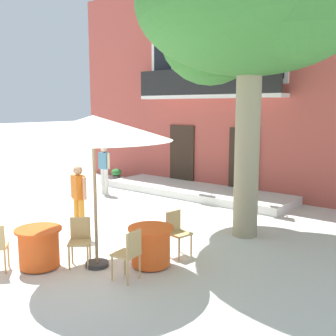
{
  "coord_description": "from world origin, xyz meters",
  "views": [
    {
      "loc": [
        8.26,
        -7.04,
        3.01
      ],
      "look_at": [
        1.31,
        1.58,
        1.3
      ],
      "focal_mm": 42.82,
      "sensor_mm": 36.0,
      "label": 1
    }
  ],
  "objects_px": {
    "plane_tree": "(249,8)",
    "ground_planter_left": "(116,175)",
    "cafe_table_near_tree": "(151,246)",
    "cafe_chair_near_tree_0": "(129,252)",
    "pedestrian_near_entrance": "(79,196)",
    "cafe_umbrella": "(93,129)",
    "cafe_chair_near_tree_1": "(177,230)",
    "pedestrian_mid_plaza": "(104,167)",
    "cafe_table_middle": "(39,247)",
    "cafe_chair_middle_0": "(80,238)"
  },
  "relations": [
    {
      "from": "plane_tree",
      "to": "cafe_chair_near_tree_1",
      "type": "distance_m",
      "value": 5.06
    },
    {
      "from": "cafe_chair_near_tree_1",
      "to": "pedestrian_near_entrance",
      "type": "bearing_deg",
      "value": -170.87
    },
    {
      "from": "cafe_table_middle",
      "to": "cafe_umbrella",
      "type": "bearing_deg",
      "value": 41.46
    },
    {
      "from": "cafe_table_near_tree",
      "to": "cafe_chair_middle_0",
      "type": "height_order",
      "value": "cafe_chair_middle_0"
    },
    {
      "from": "plane_tree",
      "to": "pedestrian_mid_plaza",
      "type": "height_order",
      "value": "plane_tree"
    },
    {
      "from": "cafe_chair_near_tree_0",
      "to": "pedestrian_near_entrance",
      "type": "xyz_separation_m",
      "value": [
        -2.69,
        1.08,
        0.41
      ]
    },
    {
      "from": "cafe_chair_near_tree_1",
      "to": "cafe_chair_middle_0",
      "type": "bearing_deg",
      "value": -125.64
    },
    {
      "from": "pedestrian_mid_plaza",
      "to": "cafe_chair_near_tree_0",
      "type": "bearing_deg",
      "value": -38.85
    },
    {
      "from": "cafe_table_near_tree",
      "to": "cafe_table_middle",
      "type": "distance_m",
      "value": 2.09
    },
    {
      "from": "plane_tree",
      "to": "ground_planter_left",
      "type": "height_order",
      "value": "plane_tree"
    },
    {
      "from": "cafe_chair_middle_0",
      "to": "pedestrian_mid_plaza",
      "type": "height_order",
      "value": "pedestrian_mid_plaza"
    },
    {
      "from": "plane_tree",
      "to": "cafe_chair_middle_0",
      "type": "relative_size",
      "value": 7.55
    },
    {
      "from": "cafe_umbrella",
      "to": "pedestrian_mid_plaza",
      "type": "height_order",
      "value": "cafe_umbrella"
    },
    {
      "from": "cafe_umbrella",
      "to": "pedestrian_near_entrance",
      "type": "bearing_deg",
      "value": 150.21
    },
    {
      "from": "cafe_chair_near_tree_1",
      "to": "pedestrian_near_entrance",
      "type": "relative_size",
      "value": 0.55
    },
    {
      "from": "ground_planter_left",
      "to": "pedestrian_near_entrance",
      "type": "bearing_deg",
      "value": -51.47
    },
    {
      "from": "cafe_table_middle",
      "to": "pedestrian_near_entrance",
      "type": "height_order",
      "value": "pedestrian_near_entrance"
    },
    {
      "from": "cafe_table_middle",
      "to": "pedestrian_near_entrance",
      "type": "bearing_deg",
      "value": 119.05
    },
    {
      "from": "cafe_table_near_tree",
      "to": "pedestrian_mid_plaza",
      "type": "height_order",
      "value": "pedestrian_mid_plaza"
    },
    {
      "from": "cafe_umbrella",
      "to": "cafe_chair_middle_0",
      "type": "bearing_deg",
      "value": -154.75
    },
    {
      "from": "cafe_table_near_tree",
      "to": "cafe_chair_near_tree_0",
      "type": "bearing_deg",
      "value": -78.16
    },
    {
      "from": "cafe_chair_middle_0",
      "to": "cafe_umbrella",
      "type": "distance_m",
      "value": 2.11
    },
    {
      "from": "cafe_table_near_tree",
      "to": "pedestrian_mid_plaza",
      "type": "xyz_separation_m",
      "value": [
        -5.42,
        3.75,
        0.56
      ]
    },
    {
      "from": "cafe_chair_near_tree_0",
      "to": "ground_planter_left",
      "type": "xyz_separation_m",
      "value": [
        -6.75,
        6.18,
        -0.21
      ]
    },
    {
      "from": "cafe_chair_middle_0",
      "to": "pedestrian_mid_plaza",
      "type": "xyz_separation_m",
      "value": [
        -4.34,
        4.57,
        0.42
      ]
    },
    {
      "from": "cafe_table_near_tree",
      "to": "cafe_chair_near_tree_1",
      "type": "relative_size",
      "value": 0.95
    },
    {
      "from": "plane_tree",
      "to": "cafe_table_middle",
      "type": "bearing_deg",
      "value": -115.65
    },
    {
      "from": "pedestrian_near_entrance",
      "to": "plane_tree",
      "type": "bearing_deg",
      "value": 39.81
    },
    {
      "from": "cafe_umbrella",
      "to": "pedestrian_mid_plaza",
      "type": "relative_size",
      "value": 1.73
    },
    {
      "from": "cafe_chair_near_tree_1",
      "to": "cafe_table_middle",
      "type": "height_order",
      "value": "cafe_chair_near_tree_1"
    },
    {
      "from": "cafe_umbrella",
      "to": "cafe_chair_near_tree_1",
      "type": "bearing_deg",
      "value": 60.13
    },
    {
      "from": "cafe_umbrella",
      "to": "pedestrian_near_entrance",
      "type": "distance_m",
      "value": 2.63
    },
    {
      "from": "cafe_chair_near_tree_1",
      "to": "cafe_chair_middle_0",
      "type": "xyz_separation_m",
      "value": [
        -1.12,
        -1.56,
        0.0
      ]
    },
    {
      "from": "plane_tree",
      "to": "pedestrian_near_entrance",
      "type": "xyz_separation_m",
      "value": [
        -2.96,
        -2.47,
        -4.19
      ]
    },
    {
      "from": "pedestrian_near_entrance",
      "to": "ground_planter_left",
      "type": "bearing_deg",
      "value": 128.53
    },
    {
      "from": "cafe_table_near_tree",
      "to": "pedestrian_near_entrance",
      "type": "xyz_separation_m",
      "value": [
        -2.53,
        0.34,
        0.55
      ]
    },
    {
      "from": "ground_planter_left",
      "to": "cafe_table_near_tree",
      "type": "bearing_deg",
      "value": -39.52
    },
    {
      "from": "cafe_chair_near_tree_0",
      "to": "cafe_chair_near_tree_1",
      "type": "bearing_deg",
      "value": 94.39
    },
    {
      "from": "cafe_table_near_tree",
      "to": "pedestrian_near_entrance",
      "type": "bearing_deg",
      "value": 172.37
    },
    {
      "from": "cafe_chair_near_tree_0",
      "to": "plane_tree",
      "type": "bearing_deg",
      "value": 85.53
    },
    {
      "from": "cafe_chair_near_tree_1",
      "to": "ground_planter_left",
      "type": "xyz_separation_m",
      "value": [
        -6.63,
        4.69,
        -0.21
      ]
    },
    {
      "from": "cafe_table_near_tree",
      "to": "cafe_chair_near_tree_1",
      "type": "height_order",
      "value": "cafe_chair_near_tree_1"
    },
    {
      "from": "cafe_table_middle",
      "to": "pedestrian_mid_plaza",
      "type": "relative_size",
      "value": 0.52
    },
    {
      "from": "cafe_chair_near_tree_0",
      "to": "cafe_chair_near_tree_1",
      "type": "xyz_separation_m",
      "value": [
        -0.11,
        1.49,
        0.0
      ]
    },
    {
      "from": "cafe_chair_near_tree_1",
      "to": "pedestrian_near_entrance",
      "type": "distance_m",
      "value": 2.64
    },
    {
      "from": "pedestrian_near_entrance",
      "to": "pedestrian_mid_plaza",
      "type": "height_order",
      "value": "pedestrian_mid_plaza"
    },
    {
      "from": "plane_tree",
      "to": "cafe_table_near_tree",
      "type": "xyz_separation_m",
      "value": [
        -0.43,
        -2.81,
        -4.74
      ]
    },
    {
      "from": "cafe_chair_near_tree_0",
      "to": "cafe_chair_middle_0",
      "type": "distance_m",
      "value": 1.24
    },
    {
      "from": "cafe_chair_near_tree_0",
      "to": "cafe_umbrella",
      "type": "bearing_deg",
      "value": 175.62
    },
    {
      "from": "cafe_chair_near_tree_1",
      "to": "cafe_umbrella",
      "type": "bearing_deg",
      "value": -119.87
    }
  ]
}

